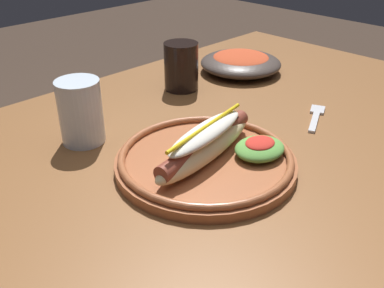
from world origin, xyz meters
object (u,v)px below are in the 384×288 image
(hot_dog_plate, at_px, (209,155))
(water_cup, at_px, (81,112))
(fork, at_px, (316,116))
(soda_cup, at_px, (181,66))
(side_bowl, at_px, (241,62))

(hot_dog_plate, height_order, water_cup, water_cup)
(fork, distance_m, soda_cup, 0.31)
(fork, xyz_separation_m, soda_cup, (-0.08, 0.29, 0.05))
(water_cup, height_order, side_bowl, water_cup)
(hot_dog_plate, relative_size, soda_cup, 2.74)
(hot_dog_plate, distance_m, water_cup, 0.23)
(soda_cup, bearing_deg, side_bowl, -7.38)
(water_cup, bearing_deg, fork, -32.63)
(hot_dog_plate, relative_size, fork, 2.43)
(fork, bearing_deg, soda_cup, 80.86)
(soda_cup, bearing_deg, hot_dog_plate, -126.48)
(fork, distance_m, water_cup, 0.44)
(hot_dog_plate, height_order, fork, hot_dog_plate)
(side_bowl, bearing_deg, soda_cup, 172.62)
(fork, xyz_separation_m, side_bowl, (0.10, 0.27, 0.02))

